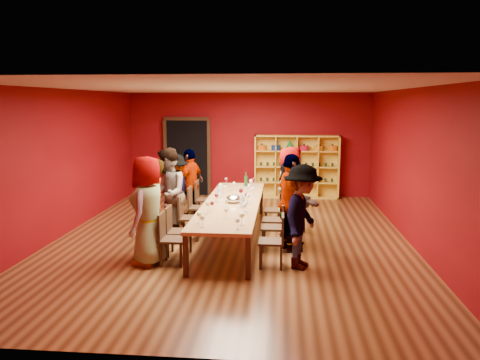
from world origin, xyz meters
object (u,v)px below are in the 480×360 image
(chair_person_left_4, at_px, (202,197))
(person_right_2, at_px, (291,201))
(chair_person_left_1, at_px, (175,228))
(person_left_1, at_px, (153,207))
(person_left_4, at_px, (191,183))
(chair_person_right_1, at_px, (277,224))
(chair_person_left_0, at_px, (168,236))
(chair_person_left_3, at_px, (195,205))
(person_left_3, at_px, (175,191))
(person_left_2, at_px, (168,194))
(shelving_unit, at_px, (296,164))
(person_right_1, at_px, (291,203))
(chair_person_right_2, at_px, (277,217))
(person_right_0, at_px, (302,217))
(chair_person_left_2, at_px, (186,215))
(chair_person_right_0, at_px, (276,238))
(person_left_0, at_px, (148,211))
(chair_person_right_3, at_px, (278,207))
(person_right_3, at_px, (290,189))
(spittoon_bowl, at_px, (233,199))
(tasting_table, at_px, (232,205))
(wine_bottle, at_px, (246,181))

(chair_person_left_4, relative_size, person_right_2, 0.54)
(chair_person_left_1, distance_m, person_left_1, 0.53)
(person_left_4, xyz_separation_m, chair_person_right_1, (2.08, -2.35, -0.33))
(chair_person_left_0, bearing_deg, chair_person_left_3, 90.00)
(person_left_4, bearing_deg, person_right_2, 74.60)
(person_left_1, xyz_separation_m, person_left_3, (-0.05, 1.94, -0.06))
(person_left_2, height_order, chair_person_left_3, person_left_2)
(person_left_1, bearing_deg, chair_person_right_1, 101.77)
(chair_person_left_0, bearing_deg, chair_person_left_4, 90.00)
(shelving_unit, distance_m, chair_person_right_1, 5.04)
(person_left_2, height_order, chair_person_left_4, person_left_2)
(shelving_unit, distance_m, person_right_1, 5.00)
(shelving_unit, bearing_deg, chair_person_left_1, -113.00)
(person_right_1, relative_size, chair_person_right_2, 2.04)
(person_right_2, bearing_deg, chair_person_left_4, 25.60)
(person_right_0, bearing_deg, chair_person_left_3, 60.42)
(person_right_2, bearing_deg, person_left_1, 88.35)
(chair_person_left_3, distance_m, person_left_4, 0.95)
(chair_person_left_2, xyz_separation_m, chair_person_right_0, (1.82, -1.45, 0.00))
(chair_person_left_3, bearing_deg, person_left_0, -97.85)
(chair_person_right_3, bearing_deg, chair_person_right_1, -90.00)
(chair_person_right_1, bearing_deg, person_left_3, 146.39)
(chair_person_right_2, bearing_deg, person_right_0, -73.72)
(shelving_unit, distance_m, person_left_2, 5.17)
(chair_person_left_0, xyz_separation_m, chair_person_right_3, (1.82, 2.34, 0.00))
(shelving_unit, distance_m, person_left_3, 4.44)
(chair_person_left_0, bearing_deg, person_left_4, 94.50)
(person_left_4, height_order, person_right_1, person_right_1)
(person_left_4, relative_size, chair_person_right_1, 1.85)
(person_right_3, bearing_deg, shelving_unit, -9.00)
(person_right_2, bearing_deg, spittoon_bowl, 62.09)
(chair_person_left_4, xyz_separation_m, person_right_2, (2.09, -1.79, 0.32))
(person_right_0, distance_m, chair_person_right_2, 1.56)
(chair_person_left_0, bearing_deg, person_left_3, 100.08)
(tasting_table, height_order, chair_person_left_1, chair_person_left_1)
(person_right_0, xyz_separation_m, person_right_3, (-0.16, 2.30, 0.03))
(person_left_2, bearing_deg, chair_person_right_2, 76.51)
(chair_person_right_0, relative_size, spittoon_bowl, 2.90)
(person_left_0, height_order, chair_person_left_4, person_left_0)
(person_right_0, height_order, person_right_3, person_right_3)
(person_right_0, bearing_deg, person_left_2, 78.03)
(shelving_unit, bearing_deg, wine_bottle, -116.95)
(chair_person_left_0, distance_m, chair_person_right_1, 2.04)
(person_left_3, distance_m, chair_person_left_4, 1.00)
(chair_person_left_4, bearing_deg, chair_person_right_3, -27.21)
(person_left_1, relative_size, chair_person_left_3, 1.96)
(person_left_2, distance_m, person_left_3, 0.94)
(chair_person_right_2, xyz_separation_m, person_right_3, (0.26, 0.85, 0.41))
(person_left_1, bearing_deg, person_left_0, 5.67)
(person_left_3, xyz_separation_m, wine_bottle, (1.48, 1.01, 0.07))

